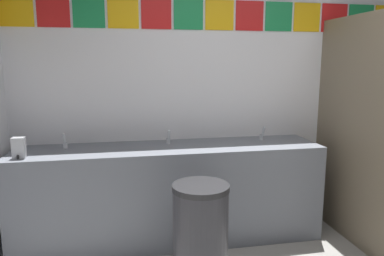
# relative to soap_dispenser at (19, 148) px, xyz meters

# --- Properties ---
(wall_back) EXTENTS (4.30, 0.09, 2.50)m
(wall_back) POSITION_rel_soap_dispenser_xyz_m (1.96, 0.50, 0.33)
(wall_back) COLOR silver
(wall_back) RESTS_ON ground_plane
(vanity_counter) EXTENTS (2.62, 0.58, 0.84)m
(vanity_counter) POSITION_rel_soap_dispenser_xyz_m (1.17, 0.17, -0.49)
(vanity_counter) COLOR slate
(vanity_counter) RESTS_ON ground_plane
(faucet_left) EXTENTS (0.04, 0.10, 0.14)m
(faucet_left) POSITION_rel_soap_dispenser_xyz_m (0.29, 0.26, -0.03)
(faucet_left) COLOR silver
(faucet_left) RESTS_ON vanity_counter
(faucet_center) EXTENTS (0.04, 0.10, 0.14)m
(faucet_center) POSITION_rel_soap_dispenser_xyz_m (1.17, 0.26, -0.03)
(faucet_center) COLOR silver
(faucet_center) RESTS_ON vanity_counter
(faucet_right) EXTENTS (0.04, 0.10, 0.14)m
(faucet_right) POSITION_rel_soap_dispenser_xyz_m (2.04, 0.26, -0.03)
(faucet_right) COLOR silver
(faucet_right) RESTS_ON vanity_counter
(soap_dispenser) EXTENTS (0.09, 0.09, 0.16)m
(soap_dispenser) POSITION_rel_soap_dispenser_xyz_m (0.00, 0.00, 0.00)
(soap_dispenser) COLOR #B7BABF
(soap_dispenser) RESTS_ON vanity_counter
(trash_bin) EXTENTS (0.40, 0.40, 0.72)m
(trash_bin) POSITION_rel_soap_dispenser_xyz_m (1.29, -0.51, -0.56)
(trash_bin) COLOR #333338
(trash_bin) RESTS_ON ground_plane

